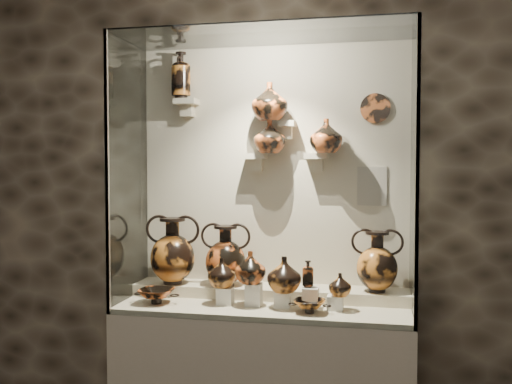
% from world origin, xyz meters
% --- Properties ---
extents(wall_back, '(5.00, 0.02, 3.20)m').
position_xyz_m(wall_back, '(0.00, 2.50, 1.60)').
color(wall_back, '#2C231B').
rests_on(wall_back, ground).
extents(plinth, '(1.70, 0.60, 0.80)m').
position_xyz_m(plinth, '(0.00, 2.18, 0.40)').
color(plinth, beige).
rests_on(plinth, floor).
extents(front_tier, '(1.68, 0.58, 0.03)m').
position_xyz_m(front_tier, '(0.00, 2.18, 0.82)').
color(front_tier, beige).
rests_on(front_tier, plinth).
extents(rear_tier, '(1.70, 0.25, 0.10)m').
position_xyz_m(rear_tier, '(0.00, 2.35, 0.85)').
color(rear_tier, beige).
rests_on(rear_tier, plinth).
extents(back_panel, '(1.70, 0.03, 1.60)m').
position_xyz_m(back_panel, '(0.00, 2.50, 1.60)').
color(back_panel, beige).
rests_on(back_panel, plinth).
extents(glass_front, '(1.70, 0.01, 1.60)m').
position_xyz_m(glass_front, '(0.00, 1.88, 1.60)').
color(glass_front, white).
rests_on(glass_front, plinth).
extents(glass_left, '(0.01, 0.60, 1.60)m').
position_xyz_m(glass_left, '(-0.85, 2.18, 1.60)').
color(glass_left, white).
rests_on(glass_left, plinth).
extents(glass_right, '(0.01, 0.60, 1.60)m').
position_xyz_m(glass_right, '(0.85, 2.18, 1.60)').
color(glass_right, white).
rests_on(glass_right, plinth).
extents(glass_top, '(1.70, 0.60, 0.01)m').
position_xyz_m(glass_top, '(0.00, 2.18, 2.40)').
color(glass_top, white).
rests_on(glass_top, back_panel).
extents(frame_post_left, '(0.02, 0.02, 1.60)m').
position_xyz_m(frame_post_left, '(-0.84, 1.89, 1.60)').
color(frame_post_left, gray).
rests_on(frame_post_left, plinth).
extents(frame_post_right, '(0.02, 0.02, 1.60)m').
position_xyz_m(frame_post_right, '(0.84, 1.89, 1.60)').
color(frame_post_right, gray).
rests_on(frame_post_right, plinth).
extents(pedestal_a, '(0.09, 0.09, 0.10)m').
position_xyz_m(pedestal_a, '(-0.22, 2.13, 0.88)').
color(pedestal_a, white).
rests_on(pedestal_a, front_tier).
extents(pedestal_b, '(0.09, 0.09, 0.13)m').
position_xyz_m(pedestal_b, '(-0.05, 2.13, 0.90)').
color(pedestal_b, white).
rests_on(pedestal_b, front_tier).
extents(pedestal_c, '(0.09, 0.09, 0.09)m').
position_xyz_m(pedestal_c, '(0.12, 2.13, 0.88)').
color(pedestal_c, white).
rests_on(pedestal_c, front_tier).
extents(pedestal_d, '(0.09, 0.09, 0.12)m').
position_xyz_m(pedestal_d, '(0.28, 2.13, 0.89)').
color(pedestal_d, white).
rests_on(pedestal_d, front_tier).
extents(pedestal_e, '(0.09, 0.09, 0.08)m').
position_xyz_m(pedestal_e, '(0.42, 2.13, 0.87)').
color(pedestal_e, white).
rests_on(pedestal_e, front_tier).
extents(bracket_ul, '(0.14, 0.12, 0.04)m').
position_xyz_m(bracket_ul, '(-0.55, 2.42, 2.05)').
color(bracket_ul, beige).
rests_on(bracket_ul, back_panel).
extents(bracket_ca, '(0.14, 0.12, 0.04)m').
position_xyz_m(bracket_ca, '(-0.10, 2.42, 1.70)').
color(bracket_ca, beige).
rests_on(bracket_ca, back_panel).
extents(bracket_cb, '(0.10, 0.12, 0.04)m').
position_xyz_m(bracket_cb, '(0.10, 2.42, 1.90)').
color(bracket_cb, beige).
rests_on(bracket_cb, back_panel).
extents(bracket_cc, '(0.14, 0.12, 0.04)m').
position_xyz_m(bracket_cc, '(0.28, 2.42, 1.70)').
color(bracket_cc, beige).
rests_on(bracket_cc, back_panel).
extents(amphora_left, '(0.44, 0.44, 0.42)m').
position_xyz_m(amphora_left, '(-0.61, 2.30, 1.11)').
color(amphora_left, '#B86823').
rests_on(amphora_left, rear_tier).
extents(amphora_mid, '(0.38, 0.38, 0.38)m').
position_xyz_m(amphora_mid, '(-0.27, 2.32, 1.09)').
color(amphora_mid, '#C55622').
rests_on(amphora_mid, rear_tier).
extents(amphora_right, '(0.36, 0.36, 0.36)m').
position_xyz_m(amphora_right, '(0.65, 2.33, 1.08)').
color(amphora_right, '#B86823').
rests_on(amphora_right, rear_tier).
extents(jug_a, '(0.19, 0.19, 0.17)m').
position_xyz_m(jug_a, '(-0.24, 2.13, 1.02)').
color(jug_a, '#B86823').
rests_on(jug_a, pedestal_a).
extents(jug_b, '(0.21, 0.21, 0.19)m').
position_xyz_m(jug_b, '(-0.07, 2.12, 1.05)').
color(jug_b, '#C55622').
rests_on(jug_b, pedestal_b).
extents(jug_c, '(0.24, 0.24, 0.20)m').
position_xyz_m(jug_c, '(0.13, 2.11, 1.02)').
color(jug_c, '#B86823').
rests_on(jug_c, pedestal_c).
extents(jug_e, '(0.14, 0.14, 0.13)m').
position_xyz_m(jug_e, '(0.45, 2.11, 0.98)').
color(jug_e, '#B86823').
rests_on(jug_e, pedestal_e).
extents(lekythos_small, '(0.09, 0.09, 0.17)m').
position_xyz_m(lekythos_small, '(0.26, 2.13, 1.04)').
color(lekythos_small, '#C55622').
rests_on(lekythos_small, pedestal_d).
extents(kylix_left, '(0.33, 0.30, 0.11)m').
position_xyz_m(kylix_left, '(-0.62, 2.07, 0.88)').
color(kylix_left, '#C55622').
rests_on(kylix_left, front_tier).
extents(kylix_right, '(0.27, 0.24, 0.09)m').
position_xyz_m(kylix_right, '(0.29, 2.03, 0.87)').
color(kylix_right, '#B86823').
rests_on(kylix_right, front_tier).
extents(lekythos_tall, '(0.18, 0.18, 0.33)m').
position_xyz_m(lekythos_tall, '(-0.58, 2.40, 2.23)').
color(lekythos_tall, '#B86823').
rests_on(lekythos_tall, bracket_ul).
extents(ovoid_vase_a, '(0.20, 0.20, 0.20)m').
position_xyz_m(ovoid_vase_a, '(-0.00, 2.37, 1.82)').
color(ovoid_vase_a, '#C55622').
rests_on(ovoid_vase_a, bracket_ca).
extents(ovoid_vase_b, '(0.29, 0.29, 0.23)m').
position_xyz_m(ovoid_vase_b, '(0.00, 2.36, 2.03)').
color(ovoid_vase_b, '#C55622').
rests_on(ovoid_vase_b, bracket_cb).
extents(ovoid_vase_c, '(0.26, 0.26, 0.21)m').
position_xyz_m(ovoid_vase_c, '(0.34, 2.37, 1.82)').
color(ovoid_vase_c, '#C55622').
rests_on(ovoid_vase_c, bracket_cc).
extents(wall_plate, '(0.18, 0.02, 0.18)m').
position_xyz_m(wall_plate, '(0.63, 2.47, 1.99)').
color(wall_plate, '#BD5825').
rests_on(wall_plate, back_panel).
extents(info_placard, '(0.18, 0.01, 0.24)m').
position_xyz_m(info_placard, '(0.62, 2.47, 1.52)').
color(info_placard, beige).
rests_on(info_placard, back_panel).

